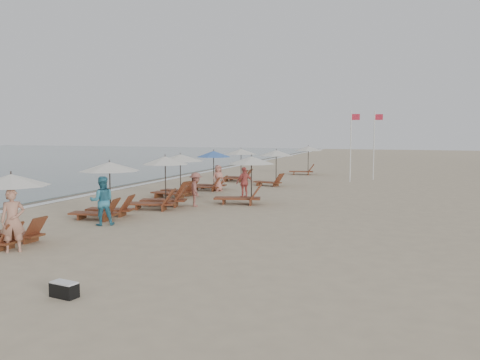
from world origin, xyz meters
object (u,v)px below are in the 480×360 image
(lounger_station_2, at_px, (160,185))
(inland_station_1, at_px, (273,162))
(lounger_station_1, at_px, (106,188))
(beachgoer_near, at_px, (13,221))
(beachgoer_far_b, at_px, (218,178))
(inland_station_0, at_px, (244,177))
(beachgoer_far_a, at_px, (244,182))
(beachgoer_mid_a, at_px, (102,201))
(lounger_station_4, at_px, (210,170))
(lounger_station_5, at_px, (238,164))
(duffel_bag, at_px, (64,289))
(lounger_station_0, at_px, (7,207))
(beachgoer_mid_b, at_px, (196,189))
(flag_pole_near, at_px, (351,143))
(inland_station_2, at_px, (306,157))
(lounger_station_3, at_px, (177,174))

(lounger_station_2, distance_m, inland_station_1, 10.69)
(lounger_station_1, height_order, beachgoer_near, lounger_station_1)
(lounger_station_2, xyz_separation_m, beachgoer_far_b, (0.10, 6.71, -0.28))
(inland_station_0, distance_m, inland_station_1, 8.04)
(beachgoer_far_a, bearing_deg, beachgoer_mid_a, 24.29)
(inland_station_1, bearing_deg, beachgoer_mid_a, -99.10)
(lounger_station_1, xyz_separation_m, lounger_station_4, (0.29, 10.01, -0.03))
(beachgoer_near, distance_m, beachgoer_mid_a, 4.25)
(lounger_station_5, xyz_separation_m, inland_station_1, (2.97, -1.92, 0.30))
(duffel_bag, bearing_deg, lounger_station_0, 144.29)
(lounger_station_0, height_order, inland_station_1, inland_station_1)
(inland_station_1, height_order, beachgoer_mid_b, inland_station_1)
(beachgoer_near, relative_size, flag_pole_near, 0.38)
(lounger_station_0, distance_m, duffel_bag, 5.83)
(lounger_station_1, bearing_deg, beachgoer_far_b, 84.71)
(lounger_station_5, height_order, beachgoer_mid_a, lounger_station_5)
(beachgoer_near, bearing_deg, inland_station_0, 32.29)
(lounger_station_0, relative_size, beachgoer_far_a, 1.53)
(lounger_station_0, height_order, beachgoer_mid_a, lounger_station_0)
(beachgoer_far_a, relative_size, flag_pole_near, 0.34)
(inland_station_2, bearing_deg, beachgoer_far_a, -90.43)
(lounger_station_3, height_order, beachgoer_mid_a, lounger_station_3)
(beachgoer_far_b, bearing_deg, lounger_station_4, 95.74)
(lounger_station_4, distance_m, beachgoer_mid_a, 11.36)
(beachgoer_near, distance_m, beachgoer_far_b, 15.26)
(lounger_station_3, bearing_deg, beachgoer_mid_a, -83.18)
(lounger_station_2, distance_m, beachgoer_mid_b, 1.64)
(lounger_station_0, height_order, inland_station_0, inland_station_0)
(beachgoer_far_b, height_order, flag_pole_near, flag_pole_near)
(lounger_station_0, xyz_separation_m, lounger_station_5, (0.16, 20.29, 0.03))
(lounger_station_5, height_order, inland_station_1, inland_station_1)
(beachgoer_mid_a, bearing_deg, lounger_station_4, -122.01)
(lounger_station_0, height_order, lounger_station_2, lounger_station_2)
(inland_station_1, height_order, beachgoer_far_a, inland_station_1)
(lounger_station_2, distance_m, lounger_station_4, 7.07)
(lounger_station_1, relative_size, inland_station_1, 1.02)
(lounger_station_3, height_order, inland_station_2, inland_station_2)
(lounger_station_0, xyz_separation_m, duffel_bag, (4.67, -3.36, -1.00))
(beachgoer_mid_a, xyz_separation_m, beachgoer_far_b, (0.13, 11.01, -0.14))
(lounger_station_0, distance_m, beachgoer_far_b, 14.69)
(inland_station_2, height_order, beachgoer_far_a, inland_station_2)
(inland_station_0, distance_m, beachgoer_far_b, 5.27)
(inland_station_0, height_order, duffel_bag, inland_station_0)
(lounger_station_1, xyz_separation_m, duffel_bag, (4.65, -8.34, -1.01))
(inland_station_1, bearing_deg, beachgoer_far_b, -120.93)
(lounger_station_3, bearing_deg, lounger_station_1, -88.33)
(duffel_bag, relative_size, flag_pole_near, 0.13)
(lounger_station_2, bearing_deg, beachgoer_mid_a, -90.50)
(inland_station_1, height_order, beachgoer_mid_a, inland_station_1)
(inland_station_2, bearing_deg, inland_station_1, -91.62)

